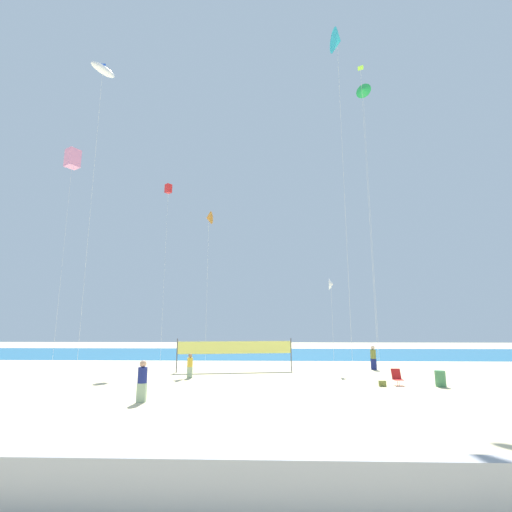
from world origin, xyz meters
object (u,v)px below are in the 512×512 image
(kite_red_box, at_px, (168,189))
(kite_cyan_delta, at_px, (337,41))
(beachgoer_olive_shirt, at_px, (373,357))
(kite_white_delta, at_px, (331,284))
(beachgoer_navy_shirt, at_px, (142,380))
(beachgoer_mustard_shirt, at_px, (190,365))
(kite_orange_delta, at_px, (209,218))
(folding_beach_chair, at_px, (397,377))
(volleyball_net, at_px, (235,349))
(kite_white_inflatable, at_px, (103,70))
(kite_pink_box, at_px, (73,159))
(trash_barrel, at_px, (440,379))
(beach_handbag, at_px, (382,384))
(kite_green_delta, at_px, (363,91))
(kite_lime_diamond, at_px, (362,94))

(kite_red_box, bearing_deg, kite_cyan_delta, -42.00)
(beachgoer_olive_shirt, relative_size, kite_white_delta, 0.26)
(beachgoer_navy_shirt, xyz_separation_m, beachgoer_mustard_shirt, (0.50, 7.76, -0.14))
(beachgoer_mustard_shirt, bearing_deg, kite_orange_delta, -89.34)
(folding_beach_chair, bearing_deg, volleyball_net, 165.94)
(beachgoer_navy_shirt, relative_size, kite_white_inflatable, 0.09)
(kite_pink_box, distance_m, kite_white_delta, 23.72)
(folding_beach_chair, relative_size, kite_white_delta, 0.13)
(folding_beach_chair, height_order, trash_barrel, folding_beach_chair)
(kite_cyan_delta, bearing_deg, folding_beach_chair, 32.74)
(volleyball_net, bearing_deg, beach_handbag, -36.76)
(kite_cyan_delta, bearing_deg, kite_green_delta, 59.08)
(kite_white_inflatable, distance_m, kite_green_delta, 18.56)
(kite_red_box, distance_m, kite_orange_delta, 5.08)
(kite_pink_box, distance_m, kite_green_delta, 23.92)
(beachgoer_olive_shirt, relative_size, trash_barrel, 2.11)
(kite_white_delta, bearing_deg, kite_orange_delta, 162.52)
(kite_white_inflatable, height_order, kite_white_delta, kite_white_inflatable)
(beachgoer_navy_shirt, height_order, kite_orange_delta, kite_orange_delta)
(kite_cyan_delta, bearing_deg, beachgoer_mustard_shirt, 155.49)
(kite_white_delta, bearing_deg, kite_red_box, 165.02)
(kite_white_inflatable, bearing_deg, kite_cyan_delta, -5.54)
(kite_red_box, xyz_separation_m, kite_orange_delta, (4.03, -0.59, -3.04))
(kite_white_inflatable, xyz_separation_m, kite_white_delta, (16.10, 7.14, -13.88))
(beachgoer_navy_shirt, height_order, beachgoer_mustard_shirt, beachgoer_navy_shirt)
(kite_cyan_delta, height_order, kite_orange_delta, kite_cyan_delta)
(beachgoer_navy_shirt, height_order, kite_lime_diamond, kite_lime_diamond)
(beachgoer_navy_shirt, height_order, folding_beach_chair, beachgoer_navy_shirt)
(kite_white_inflatable, xyz_separation_m, kite_green_delta, (18.31, 3.02, 0.12))
(kite_lime_diamond, bearing_deg, kite_green_delta, 72.78)
(trash_barrel, xyz_separation_m, kite_pink_box, (-25.83, 6.47, 16.64))
(beachgoer_navy_shirt, relative_size, beach_handbag, 4.70)
(beachgoer_navy_shirt, distance_m, beach_handbag, 12.90)
(beachgoer_navy_shirt, relative_size, kite_white_delta, 0.26)
(beachgoer_navy_shirt, bearing_deg, kite_white_delta, -55.86)
(kite_white_inflatable, bearing_deg, folding_beach_chair, 1.08)
(folding_beach_chair, bearing_deg, beachgoer_olive_shirt, 101.95)
(kite_lime_diamond, bearing_deg, beachgoer_olive_shirt, 76.45)
(kite_cyan_delta, relative_size, kite_white_delta, 3.10)
(beachgoer_olive_shirt, relative_size, volleyball_net, 0.21)
(trash_barrel, bearing_deg, beach_handbag, 179.67)
(beachgoer_mustard_shirt, height_order, kite_pink_box, kite_pink_box)
(volleyball_net, bearing_deg, kite_white_delta, 5.25)
(kite_white_delta, xyz_separation_m, kite_orange_delta, (-10.34, 3.26, 6.49))
(folding_beach_chair, bearing_deg, kite_white_inflatable, -161.11)
(kite_white_delta, bearing_deg, folding_beach_chair, -70.55)
(kite_red_box, bearing_deg, kite_pink_box, -145.72)
(beachgoer_mustard_shirt, relative_size, beach_handbag, 4.02)
(kite_orange_delta, bearing_deg, kite_pink_box, -159.44)
(beachgoer_olive_shirt, relative_size, folding_beach_chair, 2.05)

